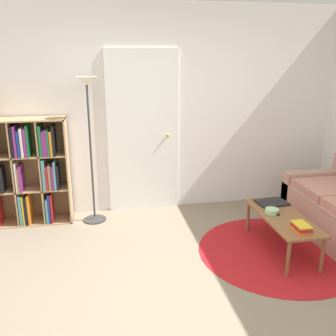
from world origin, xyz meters
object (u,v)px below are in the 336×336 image
Objects in this scene: laptop at (272,202)px; floor_lamp at (88,111)px; coffee_table at (283,219)px; bowl at (272,211)px; bookshelf at (26,170)px.

floor_lamp is at bearing 158.77° from laptop.
laptop is (0.04, 0.34, 0.05)m from coffee_table.
coffee_table is at bearing -29.65° from floor_lamp.
bowl is at bearing 137.84° from coffee_table.
bookshelf is 2.89m from laptop.
coffee_table is (2.71, -1.20, -0.32)m from bookshelf.
coffee_table is (1.94, -1.10, -1.03)m from floor_lamp.
floor_lamp is 12.23× the size of bowl.
floor_lamp is 2.33m from laptop.
bookshelf is at bearing 162.48° from laptop.
bookshelf is 1.23× the size of coffee_table.
laptop is at bearing -21.23° from floor_lamp.
floor_lamp reaches higher than bookshelf.
bowl is (1.85, -1.02, -0.96)m from floor_lamp.
floor_lamp reaches higher than coffee_table.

